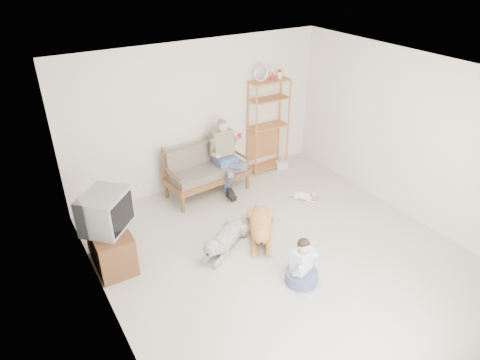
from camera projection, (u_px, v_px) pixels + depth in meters
floor at (286, 258)px, 6.36m from camera, size 5.50×5.50×0.00m
ceiling at (298, 79)px, 5.04m from camera, size 5.50×5.50×0.00m
wall_back at (199, 116)px, 7.75m from camera, size 5.00×0.00×5.00m
wall_left at (104, 238)px, 4.56m from camera, size 0.00×5.50×5.50m
wall_right at (416, 139)px, 6.84m from camera, size 0.00×5.50×5.50m
loveseat at (205, 168)px, 7.83m from camera, size 1.55×0.83×0.95m
man at (227, 162)px, 7.75m from camera, size 0.52×0.74×1.20m
etagere at (268, 125)px, 8.44m from camera, size 0.82×0.36×2.16m
book_stack at (282, 165)px, 8.86m from camera, size 0.27×0.22×0.15m
tv_stand at (110, 247)px, 6.11m from camera, size 0.51×0.91×0.60m
crt_tv at (106, 211)px, 5.88m from camera, size 0.84×0.84×0.55m
wall_outlet at (140, 185)px, 7.68m from camera, size 0.12×0.02×0.08m
golden_retriever at (261, 227)px, 6.75m from camera, size 0.86×1.27×0.43m
shaggy_dog at (224, 239)px, 6.49m from camera, size 1.15×0.85×0.40m
terrier at (306, 196)px, 7.75m from camera, size 0.37×0.48×0.21m
child at (302, 266)px, 5.81m from camera, size 0.46×0.46×0.72m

